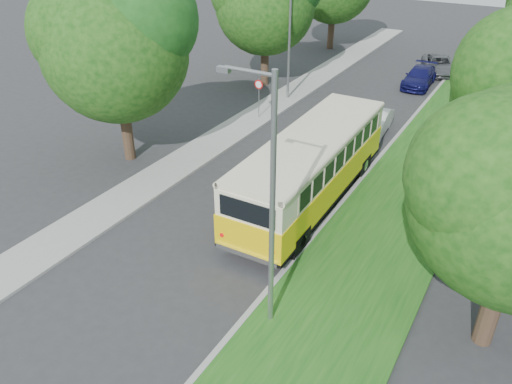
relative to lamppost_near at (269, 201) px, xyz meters
The scene contains 13 objects.
ground 6.56m from the lamppost_near, 149.28° to the left, with size 120.00×120.00×0.00m, color #2D2D30.
curb 8.66m from the lamppost_near, 94.62° to the left, with size 0.20×70.00×0.15m, color gray.
grass_verge 8.82m from the lamppost_near, 76.91° to the left, with size 4.50×70.00×0.13m, color #175115.
sidewalk 12.49m from the lamppost_near, 140.22° to the left, with size 2.20×70.00×0.12m, color gray.
treeline 20.58m from the lamppost_near, 92.96° to the left, with size 24.27×41.91×9.46m.
lamppost_near is the anchor object (origin of this frame).
lamppost_far 20.53m from the lamppost_near, 115.71° to the left, with size 1.71×0.16×7.50m.
warning_sign 17.10m from the lamppost_near, 121.02° to the left, with size 0.56×0.10×2.50m.
vintage_bus 7.93m from the lamppost_near, 105.01° to the left, with size 2.79×10.85×3.22m, color yellow, non-canonical shape.
car_silver 10.80m from the lamppost_near, 103.28° to the left, with size 1.81×4.51×1.54m, color #AFB0B4.
car_white 16.40m from the lamppost_near, 97.03° to the left, with size 1.35×3.86×1.27m, color silver.
car_blue 26.08m from the lamppost_near, 94.44° to the left, with size 1.84×4.52×1.31m, color #121250.
car_grey 29.91m from the lamppost_near, 92.97° to the left, with size 2.12×4.60×1.28m, color #56585D.
Camera 1 is at (9.73, -12.66, 11.36)m, focal length 35.00 mm.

